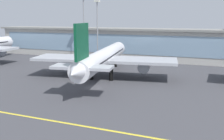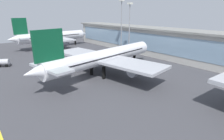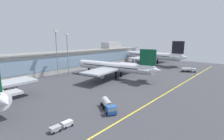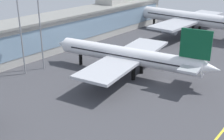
{
  "view_description": "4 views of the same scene",
  "coord_description": "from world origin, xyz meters",
  "px_view_note": "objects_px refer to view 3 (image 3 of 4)",
  "views": [
    {
      "loc": [
        27.6,
        -56.77,
        17.29
      ],
      "look_at": [
        2.64,
        6.17,
        3.55
      ],
      "focal_mm": 41.37,
      "sensor_mm": 36.0,
      "label": 1
    },
    {
      "loc": [
        45.56,
        -23.85,
        20.13
      ],
      "look_at": [
        3.75,
        9.92,
        3.12
      ],
      "focal_mm": 29.59,
      "sensor_mm": 36.0,
      "label": 2
    },
    {
      "loc": [
        -68.97,
        -46.54,
        21.09
      ],
      "look_at": [
        -6.49,
        8.17,
        5.23
      ],
      "focal_mm": 26.3,
      "sensor_mm": 36.0,
      "label": 3
    },
    {
      "loc": [
        -67.83,
        -36.1,
        33.26
      ],
      "look_at": [
        -9.18,
        11.42,
        3.57
      ],
      "focal_mm": 46.29,
      "sensor_mm": 36.0,
      "label": 4
    }
  ],
  "objects_px": {
    "baggage_tug_near": "(108,106)",
    "service_truck_far": "(62,126)",
    "apron_light_mast_west": "(56,47)",
    "airliner_near_right": "(114,67)",
    "fuel_tanker_truck": "(189,70)",
    "airliner_far_right": "(152,56)",
    "apron_light_mast_centre": "(67,49)"
  },
  "relations": [
    {
      "from": "fuel_tanker_truck",
      "to": "apron_light_mast_centre",
      "type": "xyz_separation_m",
      "value": [
        -56.1,
        50.52,
        14.08
      ]
    },
    {
      "from": "airliner_far_right",
      "to": "apron_light_mast_west",
      "type": "height_order",
      "value": "apron_light_mast_west"
    },
    {
      "from": "baggage_tug_near",
      "to": "service_truck_far",
      "type": "distance_m",
      "value": 14.97
    },
    {
      "from": "airliner_near_right",
      "to": "airliner_far_right",
      "type": "height_order",
      "value": "airliner_far_right"
    },
    {
      "from": "service_truck_far",
      "to": "apron_light_mast_west",
      "type": "bearing_deg",
      "value": 62.17
    },
    {
      "from": "fuel_tanker_truck",
      "to": "service_truck_far",
      "type": "height_order",
      "value": "fuel_tanker_truck"
    },
    {
      "from": "airliner_far_right",
      "to": "apron_light_mast_centre",
      "type": "xyz_separation_m",
      "value": [
        -70.9,
        16.33,
        8.51
      ]
    },
    {
      "from": "airliner_far_right",
      "to": "apron_light_mast_centre",
      "type": "height_order",
      "value": "apron_light_mast_centre"
    },
    {
      "from": "apron_light_mast_centre",
      "to": "service_truck_far",
      "type": "bearing_deg",
      "value": -125.73
    },
    {
      "from": "baggage_tug_near",
      "to": "apron_light_mast_centre",
      "type": "relative_size",
      "value": 0.38
    },
    {
      "from": "airliner_far_right",
      "to": "airliner_near_right",
      "type": "bearing_deg",
      "value": 98.82
    },
    {
      "from": "baggage_tug_near",
      "to": "apron_light_mast_west",
      "type": "xyz_separation_m",
      "value": [
        13.94,
        51.11,
        14.97
      ]
    },
    {
      "from": "airliner_near_right",
      "to": "fuel_tanker_truck",
      "type": "height_order",
      "value": "airliner_near_right"
    },
    {
      "from": "fuel_tanker_truck",
      "to": "apron_light_mast_centre",
      "type": "distance_m",
      "value": 76.79
    },
    {
      "from": "airliner_far_right",
      "to": "apron_light_mast_west",
      "type": "distance_m",
      "value": 79.69
    },
    {
      "from": "baggage_tug_near",
      "to": "apron_light_mast_west",
      "type": "distance_m",
      "value": 55.05
    },
    {
      "from": "service_truck_far",
      "to": "apron_light_mast_centre",
      "type": "height_order",
      "value": "apron_light_mast_centre"
    },
    {
      "from": "airliner_far_right",
      "to": "service_truck_far",
      "type": "height_order",
      "value": "airliner_far_right"
    },
    {
      "from": "airliner_near_right",
      "to": "airliner_far_right",
      "type": "distance_m",
      "value": 58.49
    },
    {
      "from": "airliner_near_right",
      "to": "apron_light_mast_centre",
      "type": "relative_size",
      "value": 2.21
    },
    {
      "from": "fuel_tanker_truck",
      "to": "service_truck_far",
      "type": "bearing_deg",
      "value": -122.02
    },
    {
      "from": "airliner_near_right",
      "to": "fuel_tanker_truck",
      "type": "xyz_separation_m",
      "value": [
        43.21,
        -26.77,
        -4.38
      ]
    },
    {
      "from": "airliner_far_right",
      "to": "fuel_tanker_truck",
      "type": "bearing_deg",
      "value": 158.13
    },
    {
      "from": "service_truck_far",
      "to": "airliner_near_right",
      "type": "bearing_deg",
      "value": 29.87
    },
    {
      "from": "airliner_far_right",
      "to": "baggage_tug_near",
      "type": "height_order",
      "value": "airliner_far_right"
    },
    {
      "from": "airliner_near_right",
      "to": "fuel_tanker_truck",
      "type": "distance_m",
      "value": 51.02
    },
    {
      "from": "fuel_tanker_truck",
      "to": "apron_light_mast_west",
      "type": "distance_m",
      "value": 82.24
    },
    {
      "from": "airliner_near_right",
      "to": "service_truck_far",
      "type": "relative_size",
      "value": 9.31
    },
    {
      "from": "airliner_near_right",
      "to": "fuel_tanker_truck",
      "type": "relative_size",
      "value": 5.85
    },
    {
      "from": "service_truck_far",
      "to": "apron_light_mast_west",
      "type": "height_order",
      "value": "apron_light_mast_west"
    },
    {
      "from": "service_truck_far",
      "to": "apron_light_mast_west",
      "type": "xyz_separation_m",
      "value": [
        28.83,
        49.78,
        15.69
      ]
    },
    {
      "from": "baggage_tug_near",
      "to": "service_truck_far",
      "type": "xyz_separation_m",
      "value": [
        -14.89,
        1.33,
        -0.72
      ]
    }
  ]
}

